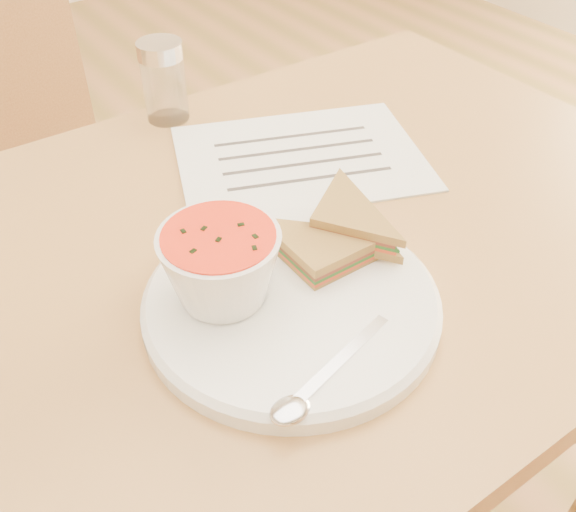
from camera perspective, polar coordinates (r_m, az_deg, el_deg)
dining_table at (r=1.00m, az=0.38°, el=-14.37°), size 1.00×0.70×0.75m
chair_far at (r=1.29m, az=-18.54°, el=3.24°), size 0.50×0.50×0.90m
plate at (r=0.62m, az=0.30°, el=-4.27°), size 0.32×0.32×0.02m
soup_bowl at (r=0.59m, az=-5.95°, el=-1.16°), size 0.14×0.14×0.08m
sandwich_half_a at (r=0.61m, az=2.40°, el=-2.51°), size 0.10×0.10×0.03m
sandwich_half_b at (r=0.65m, az=1.90°, el=2.28°), size 0.14×0.14×0.03m
spoon at (r=0.55m, az=3.84°, el=-10.07°), size 0.18×0.08×0.01m
paper_menu at (r=0.84m, az=1.11°, el=8.74°), size 0.37×0.33×0.00m
condiment_shaker at (r=0.93m, az=-10.97°, el=14.99°), size 0.08×0.08×0.11m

